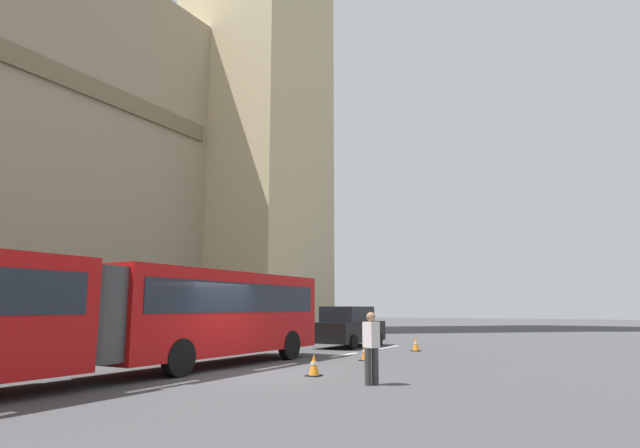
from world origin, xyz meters
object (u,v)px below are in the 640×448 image
articulated_bus (81,310)px  traffic_cone_west (314,365)px  sedan_lead (349,327)px  traffic_cone_east (416,344)px  traffic_cone_middle (365,352)px  pedestrian_near_cones (371,345)px

articulated_bus → traffic_cone_west: articulated_bus is taller
articulated_bus → sedan_lead: bearing=-1.3°
articulated_bus → traffic_cone_west: 6.00m
sedan_lead → articulated_bus: bearing=178.7°
traffic_cone_east → sedan_lead: bearing=77.7°
traffic_cone_west → articulated_bus: bearing=135.1°
traffic_cone_west → traffic_cone_middle: 4.42m
traffic_cone_east → pedestrian_near_cones: size_ratio=0.34×
sedan_lead → traffic_cone_middle: sedan_lead is taller
articulated_bus → traffic_cone_middle: (8.51, -3.59, -1.46)m
traffic_cone_east → pedestrian_near_cones: (-9.80, -2.31, 0.63)m
sedan_lead → traffic_cone_east: 3.62m
articulated_bus → traffic_cone_east: bearing=-16.0°
sedan_lead → traffic_cone_middle: size_ratio=7.59×
sedan_lead → traffic_cone_west: sedan_lead is taller
traffic_cone_west → traffic_cone_east: 9.07m
sedan_lead → traffic_cone_east: sedan_lead is taller
articulated_bus → sedan_lead: size_ratio=4.14×
sedan_lead → traffic_cone_west: 10.56m
traffic_cone_east → articulated_bus: bearing=164.0°
traffic_cone_west → traffic_cone_east: bearing=2.0°
sedan_lead → traffic_cone_middle: 6.38m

